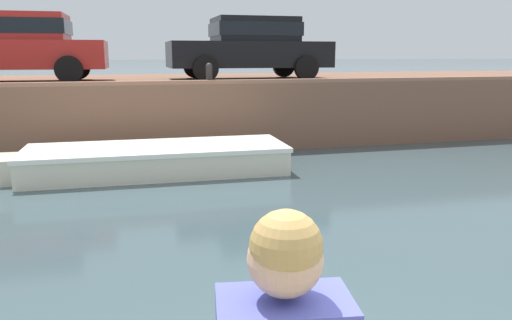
{
  "coord_description": "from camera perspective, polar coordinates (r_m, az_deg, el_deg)",
  "views": [
    {
      "loc": [
        -1.2,
        -1.56,
        2.16
      ],
      "look_at": [
        0.06,
        3.21,
        1.11
      ],
      "focal_mm": 35.0,
      "sensor_mm": 36.0,
      "label": 1
    }
  ],
  "objects": [
    {
      "name": "ground_plane",
      "position": [
        6.62,
        -3.6,
        -7.05
      ],
      "size": [
        400.0,
        400.0,
        0.0
      ],
      "primitive_type": "plane",
      "color": "#3D5156"
    },
    {
      "name": "mooring_bollard_mid",
      "position": [
        11.13,
        -5.38,
        9.93
      ],
      "size": [
        0.15,
        0.15,
        0.45
      ],
      "color": "#2D2B28",
      "rests_on": "far_quay_wall"
    },
    {
      "name": "boat_moored_central_cream",
      "position": [
        9.36,
        -12.59,
        -0.02
      ],
      "size": [
        5.63,
        1.75,
        0.51
      ],
      "color": "silver",
      "rests_on": "ground"
    },
    {
      "name": "far_quay_wall",
      "position": [
        13.84,
        -9.83,
        6.05
      ],
      "size": [
        60.0,
        6.0,
        1.53
      ],
      "primitive_type": "cube",
      "color": "brown",
      "rests_on": "ground"
    },
    {
      "name": "car_centre_black",
      "position": [
        13.13,
        -0.63,
        12.94
      ],
      "size": [
        4.07,
        2.01,
        1.54
      ],
      "color": "black",
      "rests_on": "far_quay_wall"
    },
    {
      "name": "car_left_inner_red",
      "position": [
        12.94,
        -25.66,
        11.81
      ],
      "size": [
        4.1,
        2.03,
        1.54
      ],
      "color": "#B2231E",
      "rests_on": "far_quay_wall"
    },
    {
      "name": "far_wall_coping",
      "position": [
        10.92,
        -8.6,
        8.77
      ],
      "size": [
        60.0,
        0.24,
        0.08
      ],
      "primitive_type": "cube",
      "color": "#9F6C52",
      "rests_on": "far_quay_wall"
    }
  ]
}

